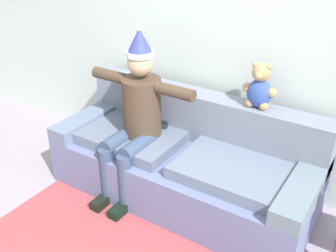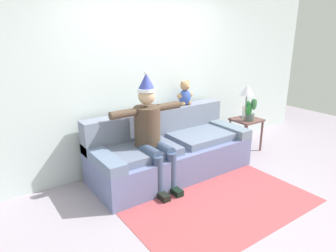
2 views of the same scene
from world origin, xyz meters
The scene contains 4 objects.
back_wall centered at (0.00, 1.55, 1.35)m, with size 7.00×0.10×2.70m, color silver.
couch centered at (0.00, 1.01, 0.33)m, with size 2.30×0.94×0.87m.
person_seated centered at (-0.40, 0.84, 0.76)m, with size 1.02×0.77×1.51m.
teddy_bear centered at (0.50, 1.30, 1.05)m, with size 0.29×0.17×0.38m.
Camera 1 is at (1.46, -1.55, 2.24)m, focal length 42.02 mm.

